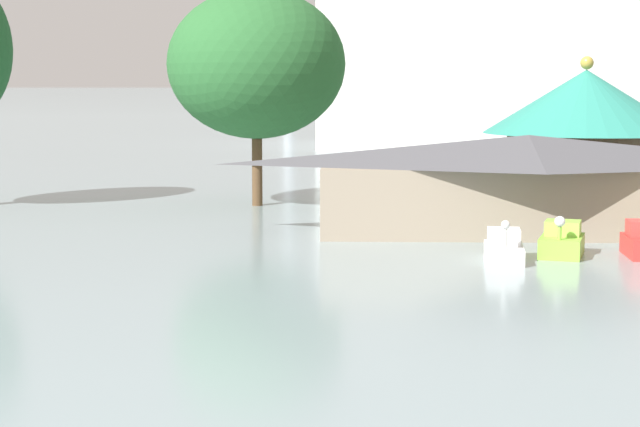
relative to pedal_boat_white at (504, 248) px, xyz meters
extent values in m
cube|color=white|center=(-0.01, -0.08, -0.17)|extent=(1.65, 2.89, 0.57)
cube|color=white|center=(0.03, 0.27, 0.40)|extent=(1.29, 1.36, 0.56)
cylinder|color=white|center=(-0.12, -1.18, 0.49)|extent=(0.14, 0.14, 0.74)
sphere|color=white|center=(-0.12, -1.18, 1.02)|extent=(0.31, 0.31, 0.31)
cube|color=#8CCC3F|center=(2.29, 1.13, -0.08)|extent=(2.12, 2.81, 0.74)
cube|color=#A0E24F|center=(2.38, 1.43, 0.56)|extent=(1.53, 1.43, 0.54)
cylinder|color=#8CCC3F|center=(2.02, 0.17, 0.53)|extent=(0.14, 0.14, 0.48)
sphere|color=white|center=(2.02, 0.17, 0.96)|extent=(0.39, 0.39, 0.39)
cube|color=gray|center=(1.95, 7.15, 1.00)|extent=(17.48, 5.58, 2.90)
pyramid|color=#4C4C51|center=(1.95, 7.15, 3.09)|extent=(18.88, 6.42, 1.28)
cylinder|color=brown|center=(6.77, 18.84, 1.40)|extent=(8.15, 8.15, 3.70)
cone|color=teal|center=(6.77, 18.84, 4.92)|extent=(10.76, 10.76, 3.34)
sphere|color=#B7993D|center=(6.77, 18.84, 6.94)|extent=(0.70, 0.70, 0.70)
cylinder|color=brown|center=(-10.49, 16.83, 1.29)|extent=(0.54, 0.54, 3.48)
ellipsoid|color=#28602D|center=(-10.49, 16.83, 6.86)|extent=(9.15, 9.15, 7.67)
cube|color=silver|center=(10.76, 68.90, 6.61)|extent=(39.78, 18.24, 14.13)
camera|label=1|loc=(-5.32, -38.30, 6.01)|focal=59.99mm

